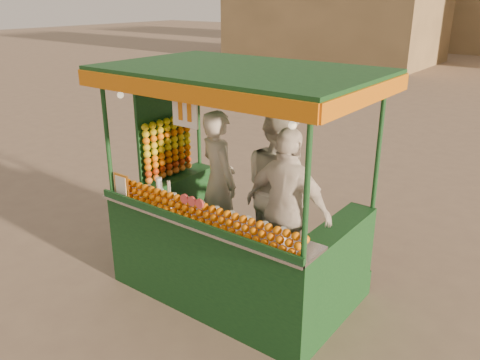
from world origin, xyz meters
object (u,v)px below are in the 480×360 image
Objects in this scene: juice_cart at (227,225)px; vendor_right at (287,210)px; vendor_left at (219,181)px; vendor_middle at (280,189)px.

juice_cart is 0.77m from vendor_right.
juice_cart reaches higher than vendor_left.
juice_cart reaches higher than vendor_right.
vendor_middle is (0.39, 0.44, 0.39)m from juice_cart.
juice_cart is at bearing 72.10° from vendor_middle.
vendor_right is at bearing -168.39° from vendor_left.
vendor_right is (1.09, -0.23, 0.01)m from vendor_left.
vendor_left is 0.93× the size of vendor_middle.
vendor_middle is 0.43m from vendor_right.
juice_cart reaches higher than vendor_middle.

